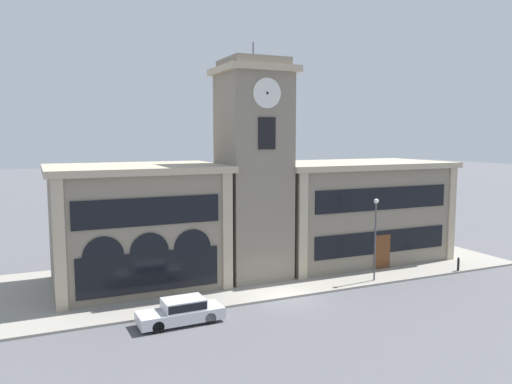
% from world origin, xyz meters
% --- Properties ---
extents(ground_plane, '(300.00, 300.00, 0.00)m').
position_xyz_m(ground_plane, '(0.00, 0.00, 0.00)').
color(ground_plane, '#56565B').
extents(sidewalk_kerb, '(43.36, 13.41, 0.15)m').
position_xyz_m(sidewalk_kerb, '(0.00, 6.70, 0.07)').
color(sidewalk_kerb, gray).
rests_on(sidewalk_kerb, ground_plane).
extents(clock_tower, '(5.28, 5.28, 17.35)m').
position_xyz_m(clock_tower, '(0.00, 5.52, 8.11)').
color(clock_tower, gray).
rests_on(clock_tower, ground_plane).
extents(town_hall_left_wing, '(12.08, 8.87, 8.61)m').
position_xyz_m(town_hall_left_wing, '(-8.28, 7.29, 4.33)').
color(town_hall_left_wing, gray).
rests_on(town_hall_left_wing, ground_plane).
extents(town_hall_right_wing, '(15.79, 8.87, 8.45)m').
position_xyz_m(town_hall_right_wing, '(10.14, 7.30, 4.25)').
color(town_hall_right_wing, gray).
rests_on(town_hall_right_wing, ground_plane).
extents(parked_car_near, '(4.90, 1.93, 1.43)m').
position_xyz_m(parked_car_near, '(-7.48, -1.30, 0.75)').
color(parked_car_near, silver).
rests_on(parked_car_near, ground_plane).
extents(street_lamp, '(0.36, 0.36, 6.01)m').
position_xyz_m(street_lamp, '(7.58, 0.79, 4.07)').
color(street_lamp, '#4C4C51').
rests_on(street_lamp, sidewalk_kerb).
extents(bollard, '(0.18, 0.18, 1.06)m').
position_xyz_m(bollard, '(15.19, 0.22, 0.67)').
color(bollard, black).
rests_on(bollard, sidewalk_kerb).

